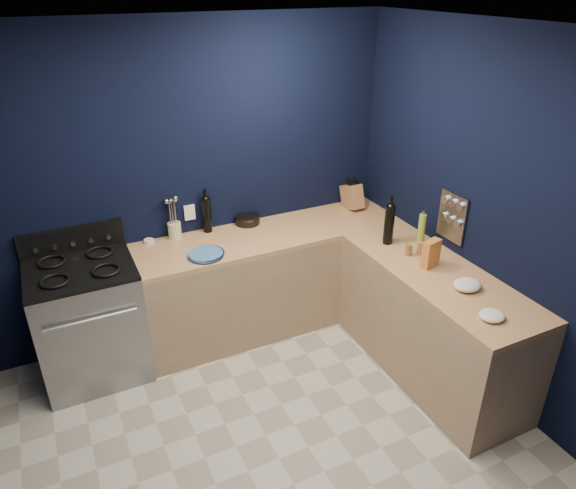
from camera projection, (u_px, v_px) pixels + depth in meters
floor at (279, 460)px, 3.45m from camera, size 3.50×3.50×0.02m
ceiling at (274, 34)px, 2.25m from camera, size 3.50×3.50×0.02m
wall_back at (186, 187)px, 4.26m from camera, size 3.50×0.02×2.60m
wall_right at (514, 230)px, 3.53m from camera, size 0.02×3.50×2.60m
cab_back at (272, 280)px, 4.63m from camera, size 2.30×0.63×0.86m
top_back at (271, 235)px, 4.42m from camera, size 2.30×0.63×0.04m
cab_right at (432, 325)px, 4.03m from camera, size 0.63×1.67×0.86m
top_right at (439, 275)px, 3.83m from camera, size 0.63×1.67×0.04m
gas_range at (90, 323)px, 4.01m from camera, size 0.76×0.66×0.92m
oven_door at (97, 348)px, 3.76m from camera, size 0.59×0.02×0.42m
cooktop at (79, 269)px, 3.79m from camera, size 0.76×0.66×0.03m
backguard at (72, 240)px, 3.98m from camera, size 0.76×0.06×0.20m
spice_panel at (452, 217)px, 4.02m from camera, size 0.02×0.28×0.38m
wall_outlet at (190, 212)px, 4.34m from camera, size 0.09×0.02×0.13m
plate_stack at (206, 255)px, 4.03m from camera, size 0.31×0.31×0.03m
ramekin at (149, 241)px, 4.23m from camera, size 0.09×0.09×0.03m
utensil_crock at (175, 230)px, 4.29m from camera, size 0.11×0.11×0.13m
wine_bottle_back at (207, 215)px, 4.37m from camera, size 0.09×0.09×0.30m
lemon_basket at (247, 219)px, 4.56m from camera, size 0.28×0.28×0.08m
knife_block at (352, 197)px, 4.83m from camera, size 0.13×0.27×0.27m
wine_bottle_right at (389, 225)px, 4.17m from camera, size 0.10×0.10×0.32m
oil_bottle at (422, 229)px, 4.19m from camera, size 0.06×0.06×0.25m
spice_jar_near at (420, 248)px, 4.04m from camera, size 0.06×0.06×0.10m
spice_jar_far at (409, 250)px, 4.04m from camera, size 0.06×0.06×0.09m
crouton_bag at (431, 254)px, 3.85m from camera, size 0.16×0.10×0.21m
towel_front at (467, 285)px, 3.60m from camera, size 0.25×0.23×0.07m
towel_end at (492, 316)px, 3.30m from camera, size 0.20×0.19×0.05m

